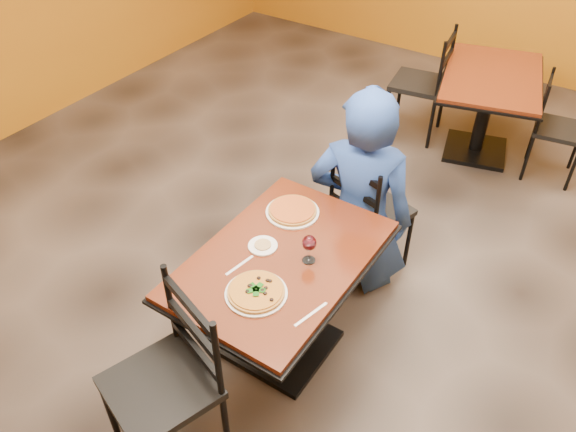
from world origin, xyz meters
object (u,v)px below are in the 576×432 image
Objects in this scene: table_second at (488,96)px; diner at (362,191)px; chair_second_left at (419,84)px; chair_second_right at (560,130)px; chair_main_near at (160,388)px; plate_far at (292,212)px; plate_main at (256,293)px; pizza_far at (292,210)px; table_main at (281,282)px; wine_glass at (309,248)px; pizza_main at (256,291)px; chair_main_far at (372,211)px; side_plate at (263,246)px.

diner is at bearing -95.34° from table_second.
chair_second_left is 1.16× the size of chair_second_right.
chair_main_near is (-0.36, -3.60, -0.04)m from table_second.
diner is 0.51m from plate_far.
plate_main is 0.66m from pizza_far.
table_main is at bearing -66.10° from pizza_far.
wine_glass is at bearing -44.76° from pizza_far.
table_second is at bearing 87.66° from wine_glass.
chair_main_far is at bearing 88.08° from pizza_main.
pizza_main reaches higher than plate_far.
chair_second_left is at bearing 97.85° from plate_main.
chair_second_right reaches higher than table_second.
chair_main_near reaches higher than chair_main_far.
chair_main_far reaches higher than pizza_main.
pizza_main is (0.00, 0.00, 0.02)m from plate_main.
diner is (-0.80, -1.95, 0.27)m from chair_second_right.
wine_glass is at bearing 109.48° from chair_main_far.
chair_main_near reaches higher than plate_far.
table_second is 4.69× the size of pizza_main.
chair_second_left is at bearing -59.48° from chair_main_far.
chair_main_far reaches higher than side_plate.
chair_second_left is 1.24m from chair_second_right.
chair_main_far is 3.02× the size of plate_far.
table_main is at bearing -4.93° from side_plate.
chair_main_near is 3.30× the size of plate_far.
chair_main_near reaches higher than pizza_far.
wine_glass is (0.29, -0.28, 0.08)m from plate_far.
pizza_far is at bearing 110.41° from chair_main_near.
chair_second_left reaches higher than chair_main_far.
chair_main_near is at bearing -4.47° from chair_second_left.
diner is at bearing 95.49° from wine_glass.
pizza_main is at bearing -93.76° from table_second.
wine_glass is (0.29, -0.28, 0.07)m from pizza_far.
chair_main_near is at bearing -106.36° from plate_main.
chair_second_left is 3.23× the size of plate_far.
plate_far reaches higher than table_second.
table_main is 0.85m from chair_main_near.
chair_second_left is at bearing 95.27° from plate_far.
diner reaches higher than plate_main.
plate_far is at bearing 107.38° from pizza_main.
wine_glass is (0.07, -0.75, 0.13)m from diner.
plate_far is at bearing 135.24° from wine_glass.
chair_main_near reaches higher than wine_glass.
chair_second_right reaches higher than pizza_far.
chair_main_far is 1.88m from chair_second_left.
chair_main_near is at bearing -95.77° from table_second.
side_plate reaches higher than table_second.
plate_far is 1.11× the size of pizza_far.
chair_second_right is at bearing 74.86° from wine_glass.
chair_second_right is (0.86, 2.75, -0.13)m from table_main.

